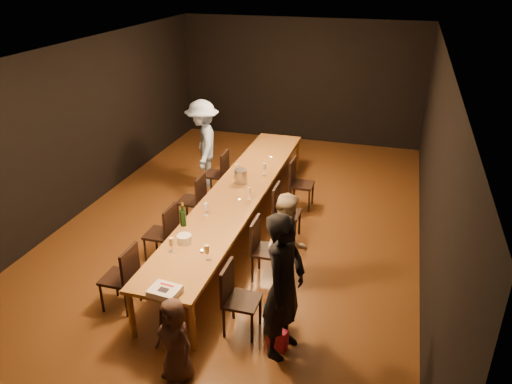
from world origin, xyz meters
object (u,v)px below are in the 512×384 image
(chair_right_3, at_px, (302,184))
(man_blue, at_px, (203,144))
(champagne_bottle, at_px, (183,214))
(chair_right_1, at_px, (268,250))
(chair_left_1, at_px, (160,233))
(ice_bucket, at_px, (241,176))
(table, at_px, (238,193))
(chair_right_0, at_px, (242,300))
(woman_tan, at_px, (287,241))
(birthday_cake, at_px, (165,291))
(woman_birthday, at_px, (284,286))
(chair_right_2, at_px, (287,213))
(chair_left_0, at_px, (119,277))
(child, at_px, (175,340))
(plate_stack, at_px, (184,239))
(chair_left_3, at_px, (216,174))
(chair_left_2, at_px, (191,200))

(chair_right_3, height_order, man_blue, man_blue)
(champagne_bottle, bearing_deg, chair_right_1, 6.73)
(chair_left_1, bearing_deg, ice_bucket, -27.39)
(table, bearing_deg, champagne_bottle, -105.67)
(chair_right_0, xyz_separation_m, woman_tan, (0.30, 1.12, 0.25))
(woman_tan, bearing_deg, chair_left_1, 69.75)
(chair_right_0, bearing_deg, birthday_cake, -56.94)
(table, bearing_deg, chair_right_1, -54.69)
(woman_birthday, height_order, birthday_cake, woman_birthday)
(chair_right_2, distance_m, chair_left_0, 2.94)
(chair_right_3, xyz_separation_m, woman_birthday, (0.56, -3.78, 0.44))
(woman_birthday, relative_size, ice_bucket, 7.65)
(chair_right_3, bearing_deg, woman_tan, 6.89)
(table, bearing_deg, child, -83.41)
(chair_right_2, height_order, birthday_cake, chair_right_2)
(table, height_order, chair_right_3, chair_right_3)
(chair_right_0, height_order, chair_right_1, same)
(chair_right_0, relative_size, chair_right_3, 1.00)
(table, xyz_separation_m, ice_bucket, (-0.05, 0.34, 0.17))
(champagne_bottle, bearing_deg, table, 74.33)
(man_blue, bearing_deg, chair_left_1, -14.53)
(plate_stack, xyz_separation_m, champagne_bottle, (-0.21, 0.43, 0.13))
(chair_right_0, bearing_deg, child, -26.44)
(chair_left_1, height_order, chair_left_3, same)
(chair_left_2, height_order, champagne_bottle, champagne_bottle)
(woman_birthday, bearing_deg, chair_right_3, 21.36)
(birthday_cake, xyz_separation_m, champagne_bottle, (-0.46, 1.56, 0.14))
(chair_left_1, distance_m, child, 2.47)
(chair_left_0, height_order, champagne_bottle, champagne_bottle)
(chair_right_0, xyz_separation_m, ice_bucket, (-0.90, 2.74, 0.40))
(chair_right_0, distance_m, chair_right_3, 3.60)
(chair_left_1, relative_size, champagne_bottle, 2.52)
(birthday_cake, bearing_deg, chair_left_0, 157.68)
(table, bearing_deg, chair_right_3, 54.69)
(table, height_order, chair_left_1, chair_left_1)
(chair_right_2, xyz_separation_m, woman_tan, (0.30, -1.28, 0.25))
(chair_right_1, xyz_separation_m, birthday_cake, (-0.77, -1.70, 0.32))
(chair_right_3, xyz_separation_m, chair_left_1, (-1.70, -2.40, 0.00))
(table, distance_m, ice_bucket, 0.38)
(chair_right_1, relative_size, woman_birthday, 0.51)
(chair_right_0, relative_size, chair_left_1, 1.00)
(chair_right_2, distance_m, chair_left_2, 1.70)
(chair_right_1, height_order, chair_right_3, same)
(chair_right_2, bearing_deg, chair_right_3, 180.00)
(table, bearing_deg, birthday_cake, -88.39)
(child, height_order, plate_stack, child)
(woman_birthday, bearing_deg, birthday_cake, 116.58)
(woman_birthday, distance_m, ice_bucket, 3.26)
(woman_tan, bearing_deg, chair_right_2, -4.74)
(chair_right_3, height_order, birthday_cake, chair_right_3)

